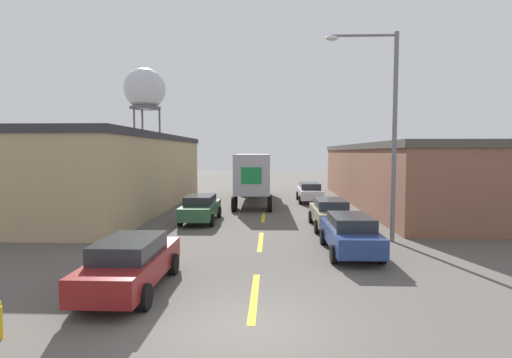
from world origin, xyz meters
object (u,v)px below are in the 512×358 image
at_px(water_tower, 145,90).
at_px(street_lamp, 387,122).
at_px(semi_truck, 254,173).
at_px(parked_car_right_far, 310,192).
at_px(parked_car_right_near, 350,233).
at_px(parked_car_left_near, 131,262).
at_px(parked_car_right_mid, 330,213).
at_px(parked_car_left_far, 201,208).

bearing_deg(water_tower, street_lamp, -60.28).
height_order(semi_truck, parked_car_right_far, semi_truck).
relative_size(parked_car_right_near, parked_car_right_far, 1.00).
bearing_deg(parked_car_left_near, street_lamp, 36.22).
height_order(parked_car_right_far, water_tower, water_tower).
distance_m(parked_car_left_near, parked_car_right_mid, 12.06).
bearing_deg(street_lamp, water_tower, 119.72).
bearing_deg(parked_car_left_far, water_tower, 111.79).
distance_m(semi_truck, parked_car_right_near, 17.00).
xyz_separation_m(parked_car_left_far, parked_car_right_mid, (7.12, -1.64, 0.00)).
bearing_deg(parked_car_left_far, parked_car_right_near, -44.16).
height_order(water_tower, street_lamp, water_tower).
distance_m(parked_car_right_near, parked_car_left_far, 9.93).
xyz_separation_m(parked_car_right_near, parked_car_right_mid, (0.00, 5.28, 0.00)).
relative_size(parked_car_right_far, street_lamp, 0.52).
height_order(parked_car_left_near, parked_car_right_far, same).
bearing_deg(water_tower, semi_truck, -57.80).
height_order(parked_car_right_near, parked_car_right_far, same).
bearing_deg(parked_car_right_near, parked_car_right_mid, 90.00).
bearing_deg(parked_car_right_far, semi_truck, -179.91).
distance_m(parked_car_left_near, parked_car_right_near, 8.40).
xyz_separation_m(parked_car_right_near, water_tower, (-22.01, 44.15, 12.46)).
xyz_separation_m(parked_car_left_near, street_lamp, (9.07, 6.65, 4.50)).
xyz_separation_m(parked_car_right_mid, parked_car_right_far, (0.00, 11.06, 0.00)).
height_order(parked_car_left_far, street_lamp, street_lamp).
bearing_deg(parked_car_left_far, street_lamp, -27.52).
height_order(parked_car_left_near, parked_car_right_near, same).
xyz_separation_m(semi_truck, parked_car_right_far, (4.49, 0.01, -1.47)).
bearing_deg(semi_truck, parked_car_right_far, -0.99).
relative_size(parked_car_left_near, parked_car_right_far, 1.00).
relative_size(parked_car_right_mid, street_lamp, 0.52).
bearing_deg(water_tower, parked_car_right_mid, -60.48).
relative_size(semi_truck, parked_car_right_far, 2.72).
relative_size(semi_truck, water_tower, 0.79).
height_order(semi_truck, parked_car_right_near, semi_truck).
distance_m(parked_car_right_near, parked_car_right_far, 16.34).
distance_m(parked_car_left_near, parked_car_right_far, 21.98).
xyz_separation_m(parked_car_left_near, parked_car_right_far, (7.12, 20.79, 0.00)).
distance_m(semi_truck, parked_car_right_far, 4.72).
bearing_deg(semi_truck, water_tower, 121.11).
height_order(semi_truck, street_lamp, street_lamp).
relative_size(parked_car_right_near, water_tower, 0.29).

